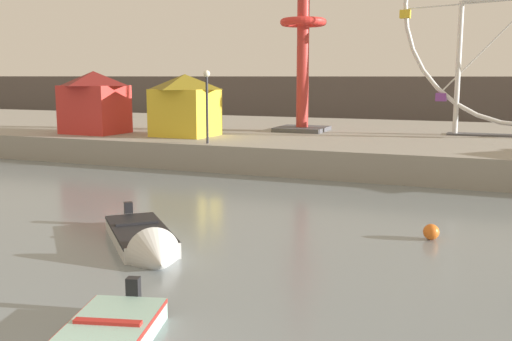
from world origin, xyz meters
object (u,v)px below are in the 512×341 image
carnival_booth_red_striped (94,101)px  mooring_buoy_orange (431,232)px  carnival_booth_yellow_awning (185,104)px  motorboat_pale_grey (146,244)px  promenade_lamp_near (207,95)px  drop_tower_red_tower (303,40)px

carnival_booth_red_striped → mooring_buoy_orange: bearing=-26.2°
mooring_buoy_orange → carnival_booth_yellow_awning: bearing=140.5°
mooring_buoy_orange → motorboat_pale_grey: bearing=-149.5°
carnival_booth_yellow_awning → promenade_lamp_near: bearing=-43.3°
carnival_booth_yellow_awning → motorboat_pale_grey: bearing=-62.2°
carnival_booth_yellow_awning → mooring_buoy_orange: (13.86, -11.43, -2.75)m
promenade_lamp_near → mooring_buoy_orange: size_ratio=7.82×
carnival_booth_red_striped → promenade_lamp_near: 8.37m
carnival_booth_yellow_awning → promenade_lamp_near: (2.69, -2.76, 0.59)m
drop_tower_red_tower → mooring_buoy_orange: size_ratio=27.09×
motorboat_pale_grey → promenade_lamp_near: bearing=156.8°
drop_tower_red_tower → carnival_booth_yellow_awning: size_ratio=3.50×
carnival_booth_yellow_awning → carnival_booth_red_striped: bearing=-171.0°
drop_tower_red_tower → mooring_buoy_orange: 19.70m
promenade_lamp_near → mooring_buoy_orange: promenade_lamp_near is taller
drop_tower_red_tower → promenade_lamp_near: 8.59m
drop_tower_red_tower → carnival_booth_yellow_awning: 7.86m
motorboat_pale_grey → carnival_booth_yellow_awning: size_ratio=1.25×
drop_tower_red_tower → promenade_lamp_near: size_ratio=3.46×
drop_tower_red_tower → motorboat_pale_grey: bearing=-83.6°
drop_tower_red_tower → carnival_booth_red_striped: (-10.34, -5.60, -3.43)m
carnival_booth_red_striped → mooring_buoy_orange: 22.26m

